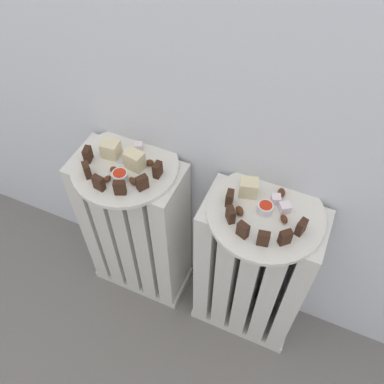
% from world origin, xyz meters
% --- Properties ---
extents(ground_plane, '(6.00, 6.00, 0.00)m').
position_xyz_m(ground_plane, '(0.00, 0.00, 0.00)').
color(ground_plane, slate).
extents(radiator_left, '(0.32, 0.16, 0.59)m').
position_xyz_m(radiator_left, '(-0.19, 0.28, 0.29)').
color(radiator_left, silver).
rests_on(radiator_left, ground_plane).
extents(radiator_right, '(0.32, 0.16, 0.59)m').
position_xyz_m(radiator_right, '(0.19, 0.28, 0.29)').
color(radiator_right, silver).
rests_on(radiator_right, ground_plane).
extents(plate_left, '(0.28, 0.28, 0.01)m').
position_xyz_m(plate_left, '(-0.19, 0.28, 0.60)').
color(plate_left, silver).
rests_on(plate_left, radiator_left).
extents(plate_right, '(0.28, 0.28, 0.01)m').
position_xyz_m(plate_right, '(0.19, 0.28, 0.60)').
color(plate_right, silver).
rests_on(plate_right, radiator_right).
extents(dark_cake_slice_left_0, '(0.02, 0.03, 0.04)m').
position_xyz_m(dark_cake_slice_left_0, '(-0.29, 0.26, 0.62)').
color(dark_cake_slice_left_0, '#382114').
rests_on(dark_cake_slice_left_0, plate_left).
extents(dark_cake_slice_left_1, '(0.03, 0.03, 0.04)m').
position_xyz_m(dark_cake_slice_left_1, '(-0.26, 0.21, 0.62)').
color(dark_cake_slice_left_1, '#382114').
rests_on(dark_cake_slice_left_1, plate_left).
extents(dark_cake_slice_left_2, '(0.03, 0.02, 0.04)m').
position_xyz_m(dark_cake_slice_left_2, '(-0.21, 0.18, 0.62)').
color(dark_cake_slice_left_2, '#382114').
rests_on(dark_cake_slice_left_2, plate_left).
extents(dark_cake_slice_left_3, '(0.03, 0.03, 0.04)m').
position_xyz_m(dark_cake_slice_left_3, '(-0.15, 0.19, 0.62)').
color(dark_cake_slice_left_3, '#382114').
rests_on(dark_cake_slice_left_3, plate_left).
extents(dark_cake_slice_left_4, '(0.03, 0.03, 0.04)m').
position_xyz_m(dark_cake_slice_left_4, '(-0.11, 0.23, 0.62)').
color(dark_cake_slice_left_4, '#382114').
rests_on(dark_cake_slice_left_4, plate_left).
extents(dark_cake_slice_left_5, '(0.02, 0.03, 0.04)m').
position_xyz_m(dark_cake_slice_left_5, '(-0.10, 0.28, 0.62)').
color(dark_cake_slice_left_5, '#382114').
rests_on(dark_cake_slice_left_5, plate_left).
extents(marble_cake_slice_left_0, '(0.05, 0.04, 0.05)m').
position_xyz_m(marble_cake_slice_left_0, '(-0.16, 0.28, 0.63)').
color(marble_cake_slice_left_0, beige).
rests_on(marble_cake_slice_left_0, plate_left).
extents(marble_cake_slice_left_1, '(0.05, 0.04, 0.05)m').
position_xyz_m(marble_cake_slice_left_1, '(-0.24, 0.30, 0.62)').
color(marble_cake_slice_left_1, beige).
rests_on(marble_cake_slice_left_1, plate_left).
extents(turkish_delight_left_0, '(0.03, 0.03, 0.02)m').
position_xyz_m(turkish_delight_left_0, '(-0.19, 0.35, 0.61)').
color(turkish_delight_left_0, white).
rests_on(turkish_delight_left_0, plate_left).
extents(turkish_delight_left_1, '(0.04, 0.04, 0.03)m').
position_xyz_m(turkish_delight_left_1, '(-0.19, 0.31, 0.61)').
color(turkish_delight_left_1, white).
rests_on(turkish_delight_left_1, plate_left).
extents(medjool_date_left_0, '(0.03, 0.02, 0.02)m').
position_xyz_m(medjool_date_left_0, '(-0.20, 0.25, 0.61)').
color(medjool_date_left_0, '#4C2814').
rests_on(medjool_date_left_0, plate_left).
extents(medjool_date_left_1, '(0.02, 0.02, 0.02)m').
position_xyz_m(medjool_date_left_1, '(-0.13, 0.30, 0.61)').
color(medjool_date_left_1, '#4C2814').
rests_on(medjool_date_left_1, plate_left).
extents(medjool_date_left_2, '(0.02, 0.03, 0.01)m').
position_xyz_m(medjool_date_left_2, '(-0.20, 0.21, 0.61)').
color(medjool_date_left_2, '#4C2814').
rests_on(medjool_date_left_2, plate_left).
extents(medjool_date_left_3, '(0.03, 0.03, 0.02)m').
position_xyz_m(medjool_date_left_3, '(-0.14, 0.23, 0.61)').
color(medjool_date_left_3, '#4C2814').
rests_on(medjool_date_left_3, plate_left).
extents(jam_bowl_left, '(0.04, 0.04, 0.02)m').
position_xyz_m(jam_bowl_left, '(-0.18, 0.23, 0.62)').
color(jam_bowl_left, white).
rests_on(jam_bowl_left, plate_left).
extents(dark_cake_slice_right_0, '(0.02, 0.03, 0.04)m').
position_xyz_m(dark_cake_slice_right_0, '(0.10, 0.27, 0.62)').
color(dark_cake_slice_right_0, '#382114').
rests_on(dark_cake_slice_right_0, plate_right).
extents(dark_cake_slice_right_1, '(0.03, 0.03, 0.04)m').
position_xyz_m(dark_cake_slice_right_1, '(0.12, 0.22, 0.62)').
color(dark_cake_slice_right_1, '#382114').
rests_on(dark_cake_slice_right_1, plate_right).
extents(dark_cake_slice_right_2, '(0.03, 0.02, 0.04)m').
position_xyz_m(dark_cake_slice_right_2, '(0.16, 0.19, 0.62)').
color(dark_cake_slice_right_2, '#382114').
rests_on(dark_cake_slice_right_2, plate_right).
extents(dark_cake_slice_right_3, '(0.03, 0.02, 0.04)m').
position_xyz_m(dark_cake_slice_right_3, '(0.21, 0.19, 0.62)').
color(dark_cake_slice_right_3, '#382114').
rests_on(dark_cake_slice_right_3, plate_right).
extents(dark_cake_slice_right_4, '(0.03, 0.03, 0.04)m').
position_xyz_m(dark_cake_slice_right_4, '(0.25, 0.21, 0.62)').
color(dark_cake_slice_right_4, '#382114').
rests_on(dark_cake_slice_right_4, plate_right).
extents(dark_cake_slice_right_5, '(0.02, 0.03, 0.04)m').
position_xyz_m(dark_cake_slice_right_5, '(0.28, 0.26, 0.62)').
color(dark_cake_slice_right_5, '#382114').
rests_on(dark_cake_slice_right_5, plate_right).
extents(marble_cake_slice_right_0, '(0.05, 0.05, 0.05)m').
position_xyz_m(marble_cake_slice_right_0, '(0.13, 0.32, 0.62)').
color(marble_cake_slice_right_0, beige).
rests_on(marble_cake_slice_right_0, plate_right).
extents(turkish_delight_right_0, '(0.03, 0.03, 0.02)m').
position_xyz_m(turkish_delight_right_0, '(0.23, 0.30, 0.61)').
color(turkish_delight_right_0, white).
rests_on(turkish_delight_right_0, plate_right).
extents(turkish_delight_right_1, '(0.03, 0.03, 0.02)m').
position_xyz_m(turkish_delight_right_1, '(0.20, 0.32, 0.61)').
color(turkish_delight_right_1, white).
rests_on(turkish_delight_right_1, plate_right).
extents(medjool_date_right_0, '(0.03, 0.03, 0.02)m').
position_xyz_m(medjool_date_right_0, '(0.24, 0.27, 0.61)').
color(medjool_date_right_0, '#4C2814').
rests_on(medjool_date_right_0, plate_right).
extents(medjool_date_right_1, '(0.03, 0.03, 0.02)m').
position_xyz_m(medjool_date_right_1, '(0.14, 0.25, 0.61)').
color(medjool_date_right_1, '#4C2814').
rests_on(medjool_date_right_1, plate_right).
extents(medjool_date_right_2, '(0.02, 0.03, 0.01)m').
position_xyz_m(medjool_date_right_2, '(0.21, 0.35, 0.61)').
color(medjool_date_right_2, '#4C2814').
rests_on(medjool_date_right_2, plate_right).
extents(jam_bowl_right, '(0.04, 0.04, 0.03)m').
position_xyz_m(jam_bowl_right, '(0.19, 0.28, 0.62)').
color(jam_bowl_right, white).
rests_on(jam_bowl_right, plate_right).
extents(fork, '(0.06, 0.10, 0.00)m').
position_xyz_m(fork, '(-0.20, 0.26, 0.60)').
color(fork, silver).
rests_on(fork, plate_left).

